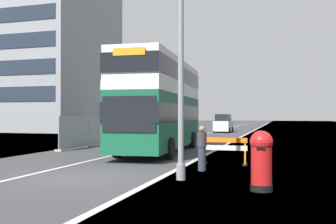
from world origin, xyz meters
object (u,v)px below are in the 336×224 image
(lamppost_foreground, at_px, (181,52))
(double_decker_bus, at_px, (161,104))
(roadworks_barrier, at_px, (224,147))
(car_receding_mid, at_px, (223,124))
(pedestrian_at_kerb, at_px, (202,148))
(car_oncoming_near, at_px, (185,126))
(red_pillar_postbox, at_px, (261,158))

(lamppost_foreground, bearing_deg, double_decker_bus, 111.79)
(lamppost_foreground, relative_size, roadworks_barrier, 4.57)
(car_receding_mid, distance_m, pedestrian_at_kerb, 32.56)
(roadworks_barrier, relative_size, pedestrian_at_kerb, 1.13)
(car_oncoming_near, distance_m, car_receding_mid, 9.04)
(lamppost_foreground, bearing_deg, pedestrian_at_kerb, 83.72)
(double_decker_bus, height_order, car_receding_mid, double_decker_bus)
(double_decker_bus, relative_size, roadworks_barrier, 5.99)
(double_decker_bus, relative_size, red_pillar_postbox, 6.87)
(lamppost_foreground, relative_size, car_receding_mid, 2.08)
(lamppost_foreground, bearing_deg, roadworks_barrier, 79.50)
(red_pillar_postbox, bearing_deg, double_decker_bus, 121.64)
(double_decker_bus, height_order, red_pillar_postbox, double_decker_bus)
(double_decker_bus, distance_m, car_oncoming_near, 17.44)
(lamppost_foreground, distance_m, car_oncoming_near, 26.72)
(red_pillar_postbox, bearing_deg, car_receding_mid, 100.22)
(double_decker_bus, relative_size, car_receding_mid, 2.73)
(car_oncoming_near, bearing_deg, car_receding_mid, 73.75)
(roadworks_barrier, bearing_deg, pedestrian_at_kerb, -104.84)
(car_receding_mid, bearing_deg, pedestrian_at_kerb, -82.76)
(roadworks_barrier, xyz_separation_m, car_receding_mid, (-4.63, 30.29, 0.30))
(double_decker_bus, height_order, car_oncoming_near, double_decker_bus)
(red_pillar_postbox, bearing_deg, pedestrian_at_kerb, 125.68)
(lamppost_foreground, relative_size, pedestrian_at_kerb, 5.18)
(lamppost_foreground, distance_m, roadworks_barrier, 5.37)
(car_receding_mid, bearing_deg, double_decker_bus, -89.09)
(double_decker_bus, distance_m, pedestrian_at_kerb, 7.73)
(red_pillar_postbox, relative_size, car_oncoming_near, 0.39)
(roadworks_barrier, height_order, car_oncoming_near, car_oncoming_near)
(lamppost_foreground, xyz_separation_m, roadworks_barrier, (0.77, 4.14, -3.33))
(red_pillar_postbox, relative_size, pedestrian_at_kerb, 0.99)
(car_receding_mid, bearing_deg, roadworks_barrier, -81.30)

